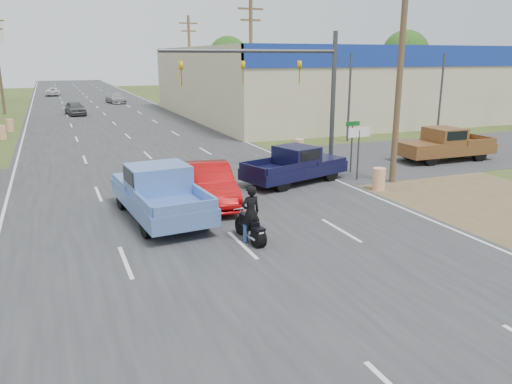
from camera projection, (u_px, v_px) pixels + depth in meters
name	position (u px, v px, depth m)	size (l,w,h in m)	color
main_road	(114.00, 123.00, 44.24)	(15.00, 180.00, 0.02)	#2D2D30
cross_road	(170.00, 177.00, 24.61)	(120.00, 10.00, 0.02)	#2D2D30
dirt_verge	(464.00, 194.00, 21.51)	(8.00, 18.00, 0.01)	brown
big_box_store	(410.00, 79.00, 55.06)	(50.00, 28.10, 6.60)	#B7A88C
utility_pole_1	(400.00, 66.00, 22.24)	(2.00, 0.28, 10.00)	#4C3823
utility_pole_2	(251.00, 62.00, 38.31)	(2.00, 0.28, 10.00)	#4C3823
utility_pole_3	(190.00, 61.00, 54.37)	(2.00, 0.28, 10.00)	#4C3823
tree_3	(405.00, 54.00, 89.58)	(8.40, 8.40, 10.40)	#422D19
tree_5	(228.00, 56.00, 102.80)	(7.98, 7.98, 9.88)	#422D19
barrel_0	(379.00, 179.00, 22.06)	(0.56, 0.56, 1.00)	orange
barrel_1	(299.00, 147.00, 29.79)	(0.56, 0.56, 1.00)	orange
barrel_2	(2.00, 132.00, 35.64)	(0.56, 0.56, 1.00)	orange
barrel_3	(10.00, 125.00, 39.32)	(0.56, 0.56, 1.00)	orange
lane_sign	(359.00, 141.00, 23.55)	(1.20, 0.08, 2.52)	#3F3F44
street_name_sign	(352.00, 141.00, 25.19)	(0.80, 0.08, 2.61)	#3F3F44
signal_mast	(287.00, 76.00, 24.60)	(9.12, 0.40, 7.00)	#3F3F44
red_convertible	(209.00, 185.00, 19.91)	(1.70, 4.89, 1.61)	#A40709
motorcycle	(251.00, 230.00, 15.85)	(0.58, 1.90, 0.96)	black
rider	(251.00, 216.00, 15.76)	(0.64, 0.42, 1.76)	black
blue_pickup	(158.00, 191.00, 18.21)	(2.77, 6.13, 1.98)	black
navy_pickup	(297.00, 164.00, 23.35)	(5.53, 3.40, 1.72)	black
brown_pickup	(443.00, 144.00, 28.27)	(5.68, 2.29, 1.87)	black
distant_car_grey	(75.00, 108.00, 50.37)	(1.63, 4.05, 1.38)	#4C4C50
distant_car_silver	(116.00, 98.00, 63.29)	(1.83, 4.50, 1.31)	#A5A5AA
distant_car_white	(53.00, 92.00, 75.27)	(1.96, 4.26, 1.18)	white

